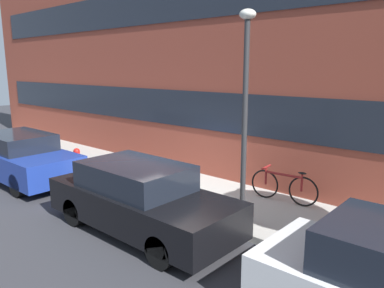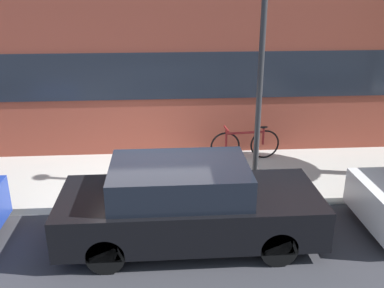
% 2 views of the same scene
% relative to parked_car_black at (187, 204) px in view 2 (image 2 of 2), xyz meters
% --- Properties ---
extents(ground_plane, '(56.00, 56.00, 0.00)m').
position_rel_parked_car_black_xyz_m(ground_plane, '(-0.63, 1.05, -0.70)').
color(ground_plane, '#333338').
extents(sidewalk_strip, '(28.00, 2.64, 0.15)m').
position_rel_parked_car_black_xyz_m(sidewalk_strip, '(-0.63, 2.37, -0.63)').
color(sidewalk_strip, '#B2AFA8').
rests_on(sidewalk_strip, ground_plane).
extents(parked_car_black, '(4.27, 1.68, 1.42)m').
position_rel_parked_car_black_xyz_m(parked_car_black, '(0.00, 0.00, 0.00)').
color(parked_car_black, black).
rests_on(parked_car_black, ground_plane).
extents(bicycle, '(1.68, 0.44, 0.81)m').
position_rel_parked_car_black_xyz_m(bicycle, '(1.56, 3.13, -0.15)').
color(bicycle, black).
rests_on(bicycle, sidewalk_strip).
extents(lamp_post, '(0.32, 0.32, 4.26)m').
position_rel_parked_car_black_xyz_m(lamp_post, '(1.46, 1.54, 2.10)').
color(lamp_post, '#2D2D30').
rests_on(lamp_post, sidewalk_strip).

